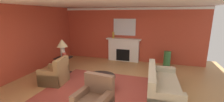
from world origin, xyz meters
TOP-DOWN VIEW (x-y plane):
  - ground_plane at (0.00, 0.00)m, footprint 9.04×9.04m
  - wall_fireplace at (0.00, 3.40)m, footprint 7.55×0.12m
  - wall_window at (-3.54, 0.30)m, footprint 0.12×7.28m
  - ceiling_panel at (0.00, 0.30)m, footprint 7.55×7.28m
  - crown_moulding at (0.00, 3.32)m, footprint 7.55×0.08m
  - area_rug at (-0.15, -0.13)m, footprint 3.50×2.77m
  - fireplace at (-0.16, 3.19)m, footprint 1.80×0.35m
  - mantel_mirror at (-0.16, 3.31)m, footprint 1.16×0.04m
  - sofa at (1.78, 0.02)m, footprint 1.02×2.15m
  - armchair_near_window at (-1.85, -0.22)m, footprint 0.88×0.88m
  - armchair_facing_fireplace at (0.19, -1.39)m, footprint 0.89×0.89m
  - coffee_table at (-0.15, -0.13)m, footprint 1.00×1.00m
  - side_table at (-2.11, 0.68)m, footprint 0.56×0.56m
  - table_lamp at (-2.11, 0.68)m, footprint 0.44×0.44m
  - vase_on_side_table at (-1.96, 0.56)m, footprint 0.18×0.18m
  - vase_tall_corner at (2.01, 2.89)m, footprint 0.32×0.32m
  - vase_mantel_left at (-0.71, 3.14)m, footprint 0.12×0.12m
  - book_red_cover at (-0.32, -0.05)m, footprint 0.27×0.20m
  - book_art_folio at (-0.10, -0.28)m, footprint 0.22×0.20m

SIDE VIEW (x-z plane):
  - ground_plane at x=0.00m, z-range 0.00..0.00m
  - area_rug at x=-0.15m, z-range 0.00..0.01m
  - sofa at x=1.78m, z-range -0.13..0.72m
  - armchair_near_window at x=-1.85m, z-range -0.17..0.78m
  - armchair_facing_fireplace at x=0.19m, z-range -0.17..0.78m
  - coffee_table at x=-0.15m, z-range 0.11..0.56m
  - vase_tall_corner at x=2.01m, z-range 0.00..0.75m
  - side_table at x=-2.11m, z-range 0.05..0.75m
  - book_red_cover at x=-0.32m, z-range 0.45..0.48m
  - book_art_folio at x=-0.10m, z-range 0.48..0.51m
  - fireplace at x=-0.16m, z-range -0.03..1.17m
  - vase_on_side_table at x=-1.96m, z-range 0.70..0.93m
  - table_lamp at x=-2.11m, z-range 0.85..1.60m
  - vase_mantel_left at x=-0.71m, z-range 1.20..1.53m
  - wall_fireplace at x=0.00m, z-range 0.00..2.78m
  - wall_window at x=-3.54m, z-range 0.00..2.78m
  - mantel_mirror at x=-0.16m, z-range 1.35..2.21m
  - crown_moulding at x=0.00m, z-range 2.64..2.76m
  - ceiling_panel at x=0.00m, z-range 2.78..2.84m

